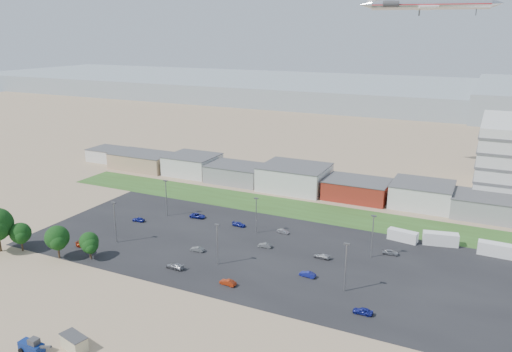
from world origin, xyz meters
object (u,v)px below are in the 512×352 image
Objects in this scene: parked_car_12 at (322,256)px; parked_car_8 at (390,252)px; parked_car_4 at (197,249)px; parked_car_5 at (138,219)px; airliner at (430,4)px; parked_car_7 at (265,245)px; parked_car_6 at (239,224)px; parked_car_11 at (283,231)px; parked_car_10 at (84,245)px; parked_car_1 at (307,274)px; parked_car_2 at (363,311)px; parked_car_3 at (175,266)px; parked_car_13 at (228,282)px; box_trailer_a at (403,236)px; parked_car_9 at (198,216)px; telehandler at (31,345)px; portable_shed at (74,342)px.

parked_car_8 is at bearing 126.03° from parked_car_12.
parked_car_4 is 0.97× the size of parked_car_5.
airliner reaches higher than parked_car_7.
parked_car_6 is 1.18× the size of parked_car_11.
parked_car_10 is (-28.64, -29.35, 0.07)m from parked_car_6.
parked_car_1 is 25.01m from parked_car_11.
parked_car_11 is at bearing 81.43° from parked_car_8.
parked_car_12 is at bearing -145.08° from parked_car_2.
parked_car_13 is at bearing 87.86° from parked_car_3.
box_trailer_a reaches higher than parked_car_3.
parked_car_3 is 1.19× the size of parked_car_13.
parked_car_6 is at bearing 170.25° from parked_car_4.
parked_car_9 reaches higher than parked_car_1.
telehandler reaches higher than parked_car_13.
parked_car_7 is 10.30m from parked_car_11.
airliner is 125.74m from parked_car_13.
parked_car_3 is 1.16× the size of parked_car_8.
parked_car_11 is (-29.19, 30.18, -0.11)m from parked_car_2.
portable_shed is 1.29× the size of parked_car_12.
parked_car_8 reaches higher than parked_car_10.
box_trailer_a is 2.06× the size of parked_car_5.
box_trailer_a reaches higher than parked_car_1.
box_trailer_a reaches higher than parked_car_2.
parked_car_1 is (-15.43, -29.28, -0.79)m from box_trailer_a.
parked_car_4 is 28.87m from parked_car_10.
parked_car_5 is at bearing 131.75° from portable_shed.
parked_car_3 is 1.13× the size of parked_car_12.
parked_car_8 reaches higher than parked_car_6.
parked_car_6 is (1.29, 29.27, -0.08)m from parked_car_3.
parked_car_7 is 21.07m from parked_car_13.
parked_car_10 is at bearing -142.78° from box_trailer_a.
parked_car_2 is 0.87× the size of parked_car_10.
parked_car_2 is 1.09× the size of parked_car_4.
telehandler is at bearing 170.15° from parked_car_11.
parked_car_10 is at bearing -132.68° from airliner.
parked_car_7 is at bearing -177.89° from parked_car_11.
box_trailer_a is 2.00× the size of parked_car_13.
parked_car_6 is at bearing -126.37° from airliner.
parked_car_3 is at bearing 47.98° from parked_car_5.
parked_car_13 is (13.33, -30.79, 0.05)m from parked_car_6.
parked_car_1 is at bearing -124.18° from parked_car_6.
telehandler is 46.77m from parked_car_4.
parked_car_5 is (-70.44, -18.55, -0.79)m from box_trailer_a.
portable_shed is 43.48m from parked_car_10.
telehandler is 1.56× the size of parked_car_9.
box_trailer_a is at bearing -13.30° from parked_car_8.
parked_car_5 is at bearing -137.81° from airliner.
parked_car_10 is at bearing -7.62° from parked_car_5.
parked_car_1 reaches higher than parked_car_4.
parked_car_5 is at bearing 119.26° from parked_car_9.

